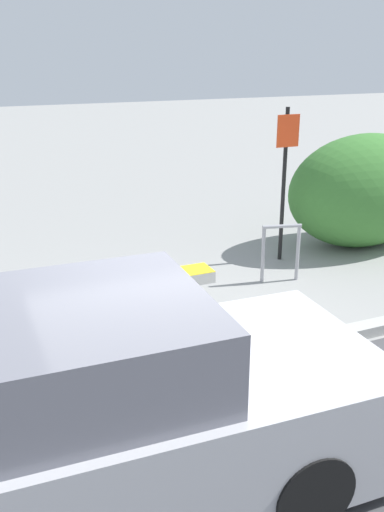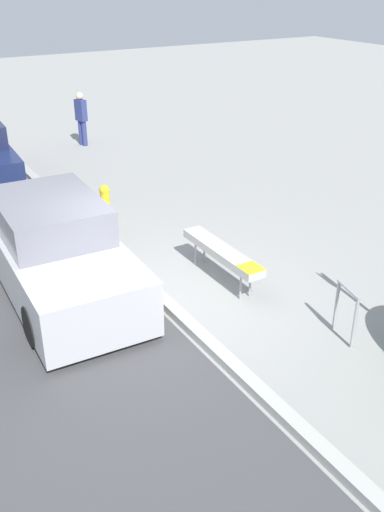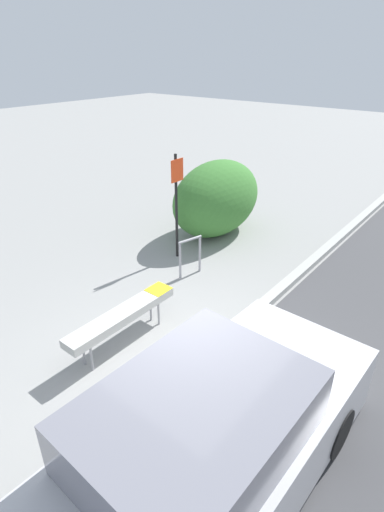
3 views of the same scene
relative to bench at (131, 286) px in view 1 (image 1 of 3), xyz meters
name	(u,v)px [view 1 (image 1 of 3)]	position (x,y,z in m)	size (l,w,h in m)	color
ground_plane	(176,378)	(0.06, -1.23, -0.53)	(60.00, 60.00, 0.00)	gray
curb	(176,372)	(0.06, -1.23, -0.46)	(60.00, 0.20, 0.13)	#A8A8A3
bench	(131,286)	(0.00, 0.00, 0.00)	(2.00, 0.34, 0.61)	#99999E
bike_rack	(281,247)	(2.33, 0.56, -0.02)	(0.55, 0.18, 0.83)	#99999E
sign_post	(285,171)	(2.80, 1.30, 0.86)	(0.36, 0.08, 2.30)	black
shrub_hedge	(365,191)	(4.40, 1.39, 0.39)	(2.74, 1.63, 1.83)	#3D7A33
parked_car_near	(75,421)	(-1.17, -2.48, 0.16)	(4.46, 1.85, 1.55)	black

